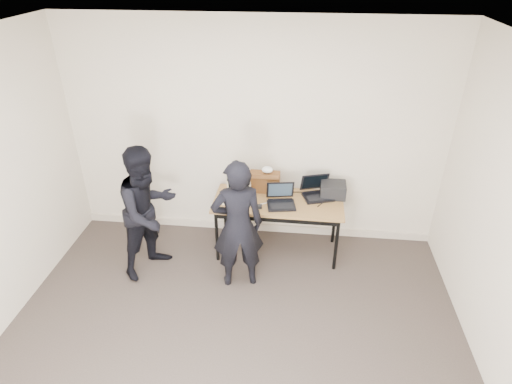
# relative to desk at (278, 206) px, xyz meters

# --- Properties ---
(room) EXTENTS (4.60, 4.60, 2.80)m
(room) POSITION_rel_desk_xyz_m (-0.34, -1.82, 0.69)
(room) COLOR #3B322D
(room) RESTS_ON ground
(desk) EXTENTS (1.51, 0.67, 0.72)m
(desk) POSITION_rel_desk_xyz_m (0.00, 0.00, 0.00)
(desk) COLOR olive
(desk) RESTS_ON ground
(laptop_beige) EXTENTS (0.37, 0.36, 0.25)m
(laptop_beige) POSITION_rel_desk_xyz_m (-0.50, -0.01, 0.11)
(laptop_beige) COLOR #BEB398
(laptop_beige) RESTS_ON desk
(laptop_center) EXTENTS (0.36, 0.35, 0.24)m
(laptop_center) POSITION_rel_desk_xyz_m (0.03, -0.05, 0.11)
(laptop_center) COLOR black
(laptop_center) RESTS_ON desk
(laptop_right) EXTENTS (0.42, 0.41, 0.25)m
(laptop_right) POSITION_rel_desk_xyz_m (0.44, 0.18, 0.12)
(laptop_right) COLOR black
(laptop_right) RESTS_ON desk
(leather_satchel) EXTENTS (0.36, 0.18, 0.25)m
(leather_satchel) POSITION_rel_desk_xyz_m (-0.18, 0.23, 0.19)
(leather_satchel) COLOR brown
(leather_satchel) RESTS_ON desk
(tissue) EXTENTS (0.15, 0.12, 0.08)m
(tissue) POSITION_rel_desk_xyz_m (-0.15, 0.23, 0.34)
(tissue) COLOR white
(tissue) RESTS_ON leather_satchel
(equipment_box) EXTENTS (0.29, 0.25, 0.17)m
(equipment_box) POSITION_rel_desk_xyz_m (0.63, 0.19, 0.14)
(equipment_box) COLOR black
(equipment_box) RESTS_ON desk
(power_brick) EXTENTS (0.09, 0.06, 0.03)m
(power_brick) POSITION_rel_desk_xyz_m (-0.22, -0.17, 0.08)
(power_brick) COLOR black
(power_brick) RESTS_ON desk
(cables) EXTENTS (1.16, 0.42, 0.01)m
(cables) POSITION_rel_desk_xyz_m (-0.02, 0.03, 0.06)
(cables) COLOR black
(cables) RESTS_ON desk
(person_typist) EXTENTS (0.62, 0.49, 1.51)m
(person_typist) POSITION_rel_desk_xyz_m (-0.39, -0.59, 0.09)
(person_typist) COLOR black
(person_typist) RESTS_ON ground
(person_observer) EXTENTS (0.89, 0.94, 1.53)m
(person_observer) POSITION_rel_desk_xyz_m (-1.40, -0.44, 0.10)
(person_observer) COLOR black
(person_observer) RESTS_ON ground
(baseboard) EXTENTS (4.50, 0.03, 0.10)m
(baseboard) POSITION_rel_desk_xyz_m (-0.34, 0.42, -0.61)
(baseboard) COLOR #C2B3A0
(baseboard) RESTS_ON ground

